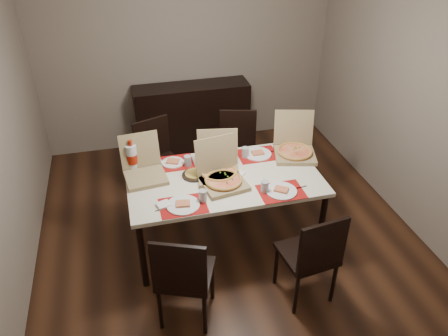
# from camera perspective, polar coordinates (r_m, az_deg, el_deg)

# --- Properties ---
(ground) EXTENTS (3.80, 4.00, 0.02)m
(ground) POSITION_cam_1_polar(r_m,az_deg,el_deg) (4.69, 0.17, -7.77)
(ground) COLOR #3C2112
(ground) RESTS_ON ground
(room_walls) EXTENTS (3.84, 4.02, 2.62)m
(room_walls) POSITION_cam_1_polar(r_m,az_deg,el_deg) (4.20, -1.31, 14.66)
(room_walls) COLOR gray
(room_walls) RESTS_ON ground
(sideboard) EXTENTS (1.50, 0.40, 0.90)m
(sideboard) POSITION_cam_1_polar(r_m,az_deg,el_deg) (5.91, -4.14, 6.64)
(sideboard) COLOR black
(sideboard) RESTS_ON ground
(dining_table) EXTENTS (1.80, 1.00, 0.75)m
(dining_table) POSITION_cam_1_polar(r_m,az_deg,el_deg) (4.13, 0.00, -1.95)
(dining_table) COLOR beige
(dining_table) RESTS_ON ground
(chair_near_left) EXTENTS (0.55, 0.55, 0.93)m
(chair_near_left) POSITION_cam_1_polar(r_m,az_deg,el_deg) (3.48, -5.33, -13.78)
(chair_near_left) COLOR black
(chair_near_left) RESTS_ON ground
(chair_near_right) EXTENTS (0.47, 0.47, 0.93)m
(chair_near_right) POSITION_cam_1_polar(r_m,az_deg,el_deg) (3.70, 11.44, -10.99)
(chair_near_right) COLOR black
(chair_near_right) RESTS_ON ground
(chair_far_left) EXTENTS (0.54, 0.54, 0.93)m
(chair_far_left) POSITION_cam_1_polar(r_m,az_deg,el_deg) (4.92, -8.64, 1.44)
(chair_far_left) COLOR black
(chair_far_left) RESTS_ON ground
(chair_far_right) EXTENTS (0.51, 0.51, 0.93)m
(chair_far_right) POSITION_cam_1_polar(r_m,az_deg,el_deg) (5.04, 1.81, 2.66)
(chair_far_right) COLOR black
(chair_far_right) RESTS_ON ground
(setting_near_left) EXTENTS (0.45, 0.30, 0.11)m
(setting_near_left) POSITION_cam_1_polar(r_m,az_deg,el_deg) (3.75, -5.03, -4.57)
(setting_near_left) COLOR #AA0B0B
(setting_near_left) RESTS_ON dining_table
(setting_near_right) EXTENTS (0.46, 0.30, 0.11)m
(setting_near_right) POSITION_cam_1_polar(r_m,az_deg,el_deg) (3.92, 6.96, -2.84)
(setting_near_right) COLOR #AA0B0B
(setting_near_right) RESTS_ON dining_table
(setting_far_left) EXTENTS (0.47, 0.30, 0.11)m
(setting_far_left) POSITION_cam_1_polar(r_m,az_deg,el_deg) (4.30, -6.42, 0.76)
(setting_far_left) COLOR #AA0B0B
(setting_far_left) RESTS_ON dining_table
(setting_far_right) EXTENTS (0.49, 0.30, 0.11)m
(setting_far_right) POSITION_cam_1_polar(r_m,az_deg,el_deg) (4.43, 4.02, 1.89)
(setting_far_right) COLOR #AA0B0B
(setting_far_right) RESTS_ON dining_table
(napkin_loose) EXTENTS (0.16, 0.16, 0.02)m
(napkin_loose) POSITION_cam_1_polar(r_m,az_deg,el_deg) (4.12, 1.82, -0.79)
(napkin_loose) COLOR white
(napkin_loose) RESTS_ON dining_table
(pizza_box_center) EXTENTS (0.45, 0.48, 0.39)m
(pizza_box_center) POSITION_cam_1_polar(r_m,az_deg,el_deg) (3.98, -0.27, -1.25)
(pizza_box_center) COLOR #907B53
(pizza_box_center) RESTS_ON dining_table
(pizza_box_right) EXTENTS (0.50, 0.53, 0.40)m
(pizza_box_right) POSITION_cam_1_polar(r_m,az_deg,el_deg) (4.47, 9.19, 2.46)
(pizza_box_right) COLOR #907B53
(pizza_box_right) RESTS_ON dining_table
(pizza_box_left) EXTENTS (0.41, 0.45, 0.37)m
(pizza_box_left) POSITION_cam_1_polar(r_m,az_deg,el_deg) (4.14, -10.38, -0.33)
(pizza_box_left) COLOR #907B53
(pizza_box_left) RESTS_ON dining_table
(pizza_box_extra) EXTENTS (0.45, 0.49, 0.39)m
(pizza_box_extra) POSITION_cam_1_polar(r_m,az_deg,el_deg) (4.10, -0.70, -0.17)
(pizza_box_extra) COLOR #907B53
(pizza_box_extra) RESTS_ON dining_table
(faina_plate) EXTENTS (0.24, 0.24, 0.03)m
(faina_plate) POSITION_cam_1_polar(r_m,az_deg,el_deg) (4.11, -3.85, -0.85)
(faina_plate) COLOR black
(faina_plate) RESTS_ON dining_table
(dip_bowl) EXTENTS (0.15, 0.15, 0.03)m
(dip_bowl) POSITION_cam_1_polar(r_m,az_deg,el_deg) (4.27, 0.83, 0.62)
(dip_bowl) COLOR white
(dip_bowl) RESTS_ON dining_table
(soda_bottle) EXTENTS (0.11, 0.11, 0.32)m
(soda_bottle) POSITION_cam_1_polar(r_m,az_deg,el_deg) (4.22, -11.94, 1.32)
(soda_bottle) COLOR silver
(soda_bottle) RESTS_ON dining_table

